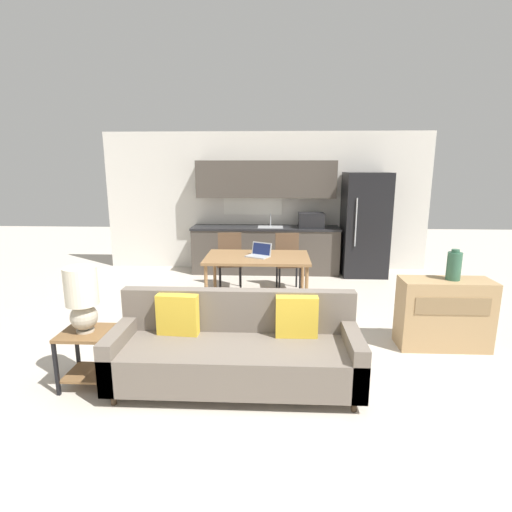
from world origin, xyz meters
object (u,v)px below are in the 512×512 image
at_px(credenza, 444,314).
at_px(vase, 454,266).
at_px(dining_chair_far_left, 230,258).
at_px(laptop, 259,253).
at_px(couch, 236,350).
at_px(side_table, 87,349).
at_px(table_lamp, 82,297).
at_px(dining_table, 257,260).
at_px(refrigerator, 365,225).
at_px(dining_chair_far_right, 288,259).

bearing_deg(credenza, vase, 10.79).
distance_m(dining_chair_far_left, laptop, 0.99).
distance_m(couch, side_table, 1.41).
relative_size(table_lamp, dining_chair_far_left, 0.65).
bearing_deg(credenza, laptop, 147.82).
bearing_deg(side_table, dining_table, 57.32).
distance_m(refrigerator, dining_chair_far_right, 1.85).
bearing_deg(credenza, table_lamp, -165.00).
bearing_deg(couch, dining_chair_far_left, 97.40).
xyz_separation_m(side_table, dining_chair_far_right, (1.99, 3.14, 0.16)).
distance_m(credenza, dining_chair_far_right, 2.75).
relative_size(vase, dining_chair_far_left, 0.37).
relative_size(refrigerator, laptop, 4.80).
bearing_deg(credenza, dining_chair_far_left, 141.35).
distance_m(side_table, credenza, 3.83).
height_order(dining_table, side_table, dining_table).
height_order(dining_table, credenza, credenza).
height_order(couch, table_lamp, table_lamp).
xyz_separation_m(refrigerator, dining_chair_far_left, (-2.45, -1.02, -0.44)).
distance_m(table_lamp, dining_chair_far_right, 3.73).
bearing_deg(dining_chair_far_right, refrigerator, 28.01).
bearing_deg(table_lamp, side_table, 175.29).
distance_m(refrigerator, laptop, 2.65).
height_order(side_table, vase, vase).
bearing_deg(table_lamp, laptop, 56.85).
distance_m(refrigerator, couch, 4.61).
bearing_deg(dining_chair_far_left, refrigerator, 16.09).
xyz_separation_m(refrigerator, laptop, (-1.92, -1.81, -0.17)).
xyz_separation_m(credenza, dining_chair_far_right, (-1.71, 2.15, 0.12)).
bearing_deg(refrigerator, dining_chair_far_right, -145.15).
distance_m(couch, credenza, 2.47).
bearing_deg(dining_chair_far_right, couch, -107.60).
bearing_deg(dining_chair_far_left, table_lamp, -114.34).
xyz_separation_m(dining_table, credenza, (2.19, -1.36, -0.28)).
height_order(refrigerator, vase, refrigerator).
relative_size(dining_table, vase, 4.41).
relative_size(refrigerator, couch, 0.84).
relative_size(side_table, dining_chair_far_right, 0.57).
height_order(dining_table, table_lamp, table_lamp).
relative_size(dining_chair_far_right, dining_chair_far_left, 1.00).
bearing_deg(table_lamp, dining_chair_far_left, 72.25).
distance_m(dining_table, laptop, 0.11).
xyz_separation_m(couch, credenza, (2.29, 0.90, 0.06)).
bearing_deg(credenza, refrigerator, 94.35).
distance_m(side_table, vase, 3.94).
distance_m(vase, laptop, 2.60).
bearing_deg(dining_chair_far_left, couch, -89.18).
height_order(dining_table, dining_chair_far_left, dining_chair_far_left).
bearing_deg(refrigerator, dining_chair_far_left, -157.33).
height_order(vase, dining_chair_far_left, vase).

